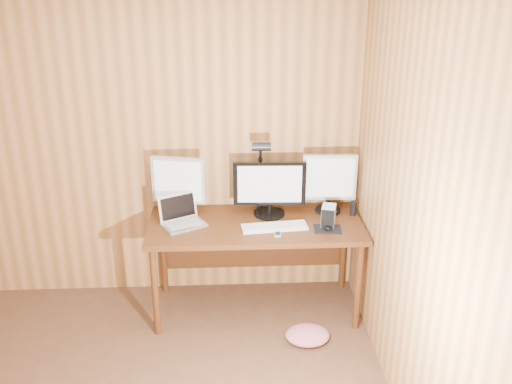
{
  "coord_description": "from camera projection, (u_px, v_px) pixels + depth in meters",
  "views": [
    {
      "loc": [
        0.74,
        -2.22,
        2.57
      ],
      "look_at": [
        0.93,
        1.58,
        1.02
      ],
      "focal_mm": 40.0,
      "sensor_mm": 36.0,
      "label": 1
    }
  ],
  "objects": [
    {
      "name": "room_shell",
      "position": [
        64.0,
        282.0,
        2.52
      ],
      "size": [
        4.0,
        4.0,
        4.0
      ],
      "color": "#563520",
      "rests_on": "ground"
    },
    {
      "name": "desk_lamp",
      "position": [
        261.0,
        165.0,
        4.33
      ],
      "size": [
        0.14,
        0.2,
        0.61
      ],
      "rotation": [
        0.0,
        0.0,
        0.04
      ],
      "color": "black",
      "rests_on": "desk"
    },
    {
      "name": "laptop",
      "position": [
        181.0,
        217.0,
        4.23
      ],
      "size": [
        0.37,
        0.34,
        0.21
      ],
      "rotation": [
        0.0,
        0.0,
        0.49
      ],
      "color": "silver",
      "rests_on": "desk"
    },
    {
      "name": "speaker",
      "position": [
        353.0,
        208.0,
        4.37
      ],
      "size": [
        0.05,
        0.05,
        0.11
      ],
      "primitive_type": "cylinder",
      "color": "black",
      "rests_on": "desk"
    },
    {
      "name": "mouse",
      "position": [
        328.0,
        227.0,
        4.15
      ],
      "size": [
        0.08,
        0.12,
        0.04
      ],
      "primitive_type": "ellipsoid",
      "rotation": [
        0.0,
        0.0,
        -0.17
      ],
      "color": "black",
      "rests_on": "mousepad"
    },
    {
      "name": "fabric_pile",
      "position": [
        307.0,
        335.0,
        4.13
      ],
      "size": [
        0.36,
        0.31,
        0.1
      ],
      "primitive_type": null,
      "rotation": [
        0.0,
        0.0,
        -0.15
      ],
      "color": "#D0647C",
      "rests_on": "floor"
    },
    {
      "name": "monitor_left",
      "position": [
        179.0,
        184.0,
        4.3
      ],
      "size": [
        0.41,
        0.2,
        0.46
      ],
      "rotation": [
        0.0,
        0.0,
        -0.21
      ],
      "color": "black",
      "rests_on": "desk"
    },
    {
      "name": "desk",
      "position": [
        255.0,
        233.0,
        4.37
      ],
      "size": [
        1.6,
        0.7,
        0.75
      ],
      "color": "#4C260F",
      "rests_on": "floor"
    },
    {
      "name": "phone",
      "position": [
        278.0,
        234.0,
        4.07
      ],
      "size": [
        0.05,
        0.09,
        0.01
      ],
      "rotation": [
        0.0,
        0.0,
        -0.1
      ],
      "color": "silver",
      "rests_on": "desk"
    },
    {
      "name": "keyboard",
      "position": [
        274.0,
        227.0,
        4.17
      ],
      "size": [
        0.49,
        0.19,
        0.02
      ],
      "rotation": [
        0.0,
        0.0,
        0.1
      ],
      "color": "white",
      "rests_on": "desk"
    },
    {
      "name": "mousepad",
      "position": [
        328.0,
        229.0,
        4.16
      ],
      "size": [
        0.21,
        0.18,
        0.0
      ],
      "primitive_type": "cube",
      "rotation": [
        0.0,
        0.0,
        -0.08
      ],
      "color": "black",
      "rests_on": "desk"
    },
    {
      "name": "hard_drive",
      "position": [
        328.0,
        216.0,
        4.18
      ],
      "size": [
        0.13,
        0.16,
        0.16
      ],
      "rotation": [
        0.0,
        0.0,
        -0.26
      ],
      "color": "silver",
      "rests_on": "desk"
    },
    {
      "name": "monitor_center",
      "position": [
        270.0,
        188.0,
        4.31
      ],
      "size": [
        0.55,
        0.24,
        0.43
      ],
      "rotation": [
        0.0,
        0.0,
        -0.04
      ],
      "color": "black",
      "rests_on": "desk"
    },
    {
      "name": "monitor_right",
      "position": [
        329.0,
        181.0,
        4.36
      ],
      "size": [
        0.41,
        0.2,
        0.47
      ],
      "rotation": [
        0.0,
        0.0,
        -0.02
      ],
      "color": "black",
      "rests_on": "desk"
    }
  ]
}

